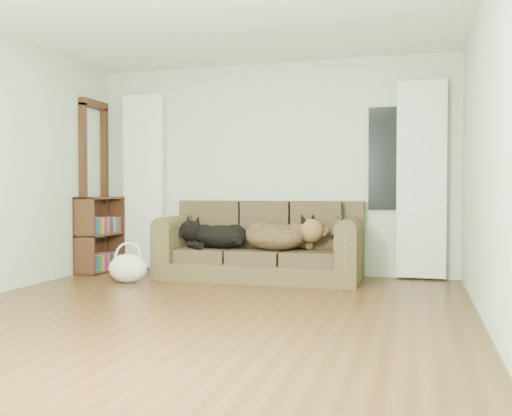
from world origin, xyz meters
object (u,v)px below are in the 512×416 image
(tote_bag, at_px, (128,268))
(bookshelf, at_px, (100,232))
(sofa, at_px, (260,240))
(dog_shepherd, at_px, (279,238))
(dog_black_lab, at_px, (218,237))

(tote_bag, height_order, bookshelf, bookshelf)
(sofa, xyz_separation_m, dog_shepherd, (0.25, -0.07, 0.04))
(tote_bag, xyz_separation_m, bookshelf, (-0.76, 0.68, 0.34))
(sofa, height_order, dog_shepherd, sofa)
(dog_black_lab, relative_size, bookshelf, 0.70)
(dog_shepherd, distance_m, tote_bag, 1.72)
(sofa, distance_m, dog_shepherd, 0.26)
(bookshelf, bearing_deg, tote_bag, -38.52)
(dog_shepherd, bearing_deg, dog_black_lab, 17.03)
(tote_bag, bearing_deg, dog_shepherd, 20.62)
(dog_shepherd, xyz_separation_m, tote_bag, (-1.58, -0.59, -0.33))
(dog_black_lab, bearing_deg, tote_bag, -129.20)
(tote_bag, bearing_deg, dog_black_lab, 36.32)
(dog_shepherd, relative_size, bookshelf, 0.81)
(dog_black_lab, relative_size, dog_shepherd, 0.87)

